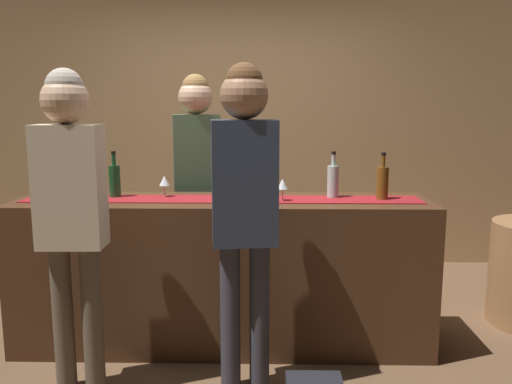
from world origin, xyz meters
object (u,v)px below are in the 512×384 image
bartender (197,166)px  customer_browsing (71,196)px  wine_glass_mid_counter (164,181)px  customer_sipping (244,192)px  wine_bottle_green (115,180)px  wine_glass_near_customer (283,185)px  wine_bottle_amber (382,182)px  wine_bottle_clear (333,181)px

bartender → customer_browsing: size_ratio=1.02×
wine_glass_mid_counter → customer_sipping: bearing=-49.4°
wine_bottle_green → bartender: (0.47, 0.51, 0.04)m
wine_glass_mid_counter → wine_glass_near_customer: bearing=-9.7°
wine_bottle_amber → wine_bottle_green: same height
wine_glass_near_customer → wine_glass_mid_counter: 0.77m
wine_bottle_amber → wine_bottle_clear: same height
wine_bottle_amber → customer_sipping: (-0.85, -0.58, 0.03)m
wine_glass_mid_counter → bartender: bartender is taller
wine_bottle_green → wine_bottle_clear: bearing=0.3°
bartender → customer_sipping: size_ratio=1.01×
wine_bottle_green → customer_browsing: 0.66m
wine_bottle_amber → wine_glass_near_customer: bearing=-173.7°
customer_sipping → wine_bottle_clear: bearing=42.6°
wine_bottle_amber → customer_browsing: 1.87m
wine_glass_mid_counter → bartender: bearing=74.1°
bartender → customer_browsing: bearing=55.5°
wine_bottle_amber → wine_bottle_green: 1.72m
wine_glass_near_customer → bartender: bartender is taller
wine_glass_near_customer → customer_browsing: (-1.13, -0.54, 0.02)m
wine_bottle_clear → customer_sipping: bearing=-130.5°
bartender → customer_sipping: bartender is taller
wine_bottle_clear → bartender: (-0.95, 0.51, 0.04)m
customer_browsing → wine_bottle_green: bearing=84.8°
wine_bottle_green → customer_browsing: customer_browsing is taller
wine_bottle_amber → wine_glass_mid_counter: size_ratio=2.10×
wine_glass_near_customer → wine_bottle_clear: bearing=21.8°
customer_browsing → bartender: bearing=64.9°
wine_glass_mid_counter → bartender: (0.14, 0.51, 0.05)m
wine_bottle_clear → customer_browsing: customer_browsing is taller
customer_browsing → customer_sipping: bearing=0.2°
wine_bottle_clear → customer_browsing: size_ratio=0.17×
wine_glass_near_customer → bartender: bearing=134.1°
wine_bottle_amber → wine_glass_near_customer: size_ratio=2.10×
wine_bottle_amber → wine_bottle_green: bearing=178.2°
wine_bottle_clear → customer_browsing: 1.60m
wine_bottle_amber → customer_sipping: customer_sipping is taller
wine_glass_near_customer → wine_glass_mid_counter: (-0.76, 0.13, 0.00)m
wine_bottle_green → bartender: size_ratio=0.17×
customer_sipping → customer_browsing: bearing=175.0°
wine_bottle_clear → wine_glass_near_customer: 0.36m
wine_bottle_green → customer_sipping: customer_sipping is taller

